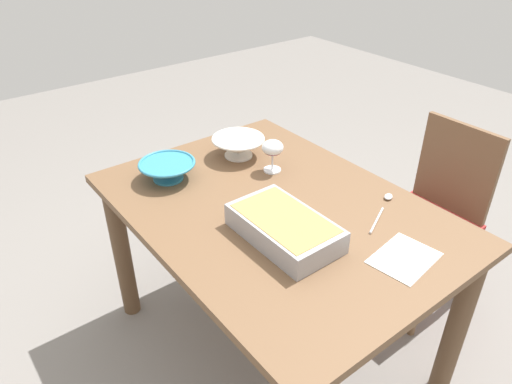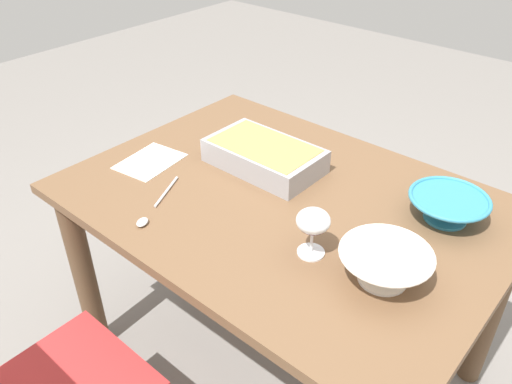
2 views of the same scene
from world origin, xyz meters
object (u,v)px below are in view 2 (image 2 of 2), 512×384
Objects in this scene: serving_spoon at (152,210)px; napkin at (150,161)px; wine_glass at (313,223)px; dining_table at (283,231)px; small_bowl at (385,264)px; mixing_bowl at (448,206)px; casserole_dish at (264,155)px.

napkin is at bearing -38.37° from serving_spoon.
napkin is (0.70, -0.03, -0.10)m from wine_glass.
wine_glass is (-0.22, 0.16, 0.23)m from dining_table.
wine_glass reaches higher than serving_spoon.
small_bowl is at bearing -179.55° from napkin.
serving_spoon is (0.25, 0.32, 0.14)m from dining_table.
napkin is (0.89, 0.01, -0.05)m from small_bowl.
serving_spoon reaches higher than dining_table.
napkin is at bearing 21.24° from mixing_bowl.
napkin is (0.23, -0.18, -0.01)m from serving_spoon.
small_bowl is at bearing 158.53° from casserole_dish.
mixing_bowl is 0.89× the size of serving_spoon.
mixing_bowl is at bearing -158.76° from napkin.
serving_spoon is 0.30m from napkin.
casserole_dish is at bearing -101.16° from serving_spoon.
dining_table is 0.51m from mixing_bowl.
small_bowl reaches higher than serving_spoon.
mixing_bowl is (-0.59, -0.12, -0.00)m from casserole_dish.
small_bowl reaches higher than dining_table.
serving_spoon is 1.20× the size of napkin.
small_bowl is 0.89m from napkin.
wine_glass reaches higher than mixing_bowl.
casserole_dish is (0.38, -0.26, -0.05)m from wine_glass.
wine_glass reaches higher than casserole_dish.
wine_glass is 0.50m from serving_spoon.
small_bowl reaches higher than casserole_dish.
wine_glass is at bearing 61.63° from mixing_bowl.
small_bowl is (0.01, 0.34, 0.01)m from mixing_bowl.
serving_spoon is at bearing 38.68° from mixing_bowl.
small_bowl is (-0.19, -0.03, -0.05)m from wine_glass.
napkin is at bearing 0.45° from small_bowl.
napkin is at bearing 36.42° from casserole_dish.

